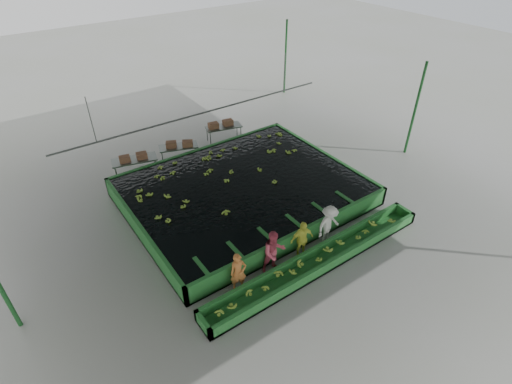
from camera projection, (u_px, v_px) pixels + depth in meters
ground at (263, 216)px, 17.47m from camera, size 80.00×80.00×0.00m
shed_roof at (264, 110)px, 14.56m from camera, size 20.00×22.00×0.04m
shed_posts at (263, 168)px, 16.02m from camera, size 20.00×22.00×5.00m
flotation_tank at (243, 191)px, 18.21m from camera, size 10.00×8.00×0.90m
tank_water at (243, 184)px, 17.97m from camera, size 9.70×7.70×0.00m
sorting_trough at (319, 260)px, 14.94m from camera, size 10.00×1.00×0.50m
cableway_rail at (202, 113)px, 19.04m from camera, size 0.08×0.08×14.00m
rail_hanger_left at (91, 120)px, 16.12m from camera, size 0.04×0.04×2.00m
rail_hanger_right at (285, 72)px, 20.80m from camera, size 0.04×0.04×2.00m
worker_a at (238, 272)px, 13.71m from camera, size 0.67×0.54×1.59m
worker_b at (274, 252)px, 14.37m from camera, size 1.01×0.86×1.81m
worker_c at (302, 239)px, 15.04m from camera, size 1.02×0.57×1.64m
worker_d at (329, 225)px, 15.65m from camera, size 1.17×0.73×1.74m
packing_table_left at (136, 168)px, 19.79m from camera, size 2.29×1.35×0.98m
packing_table_mid at (179, 154)px, 20.99m from camera, size 2.13×1.41×0.90m
packing_table_right at (224, 133)px, 22.84m from camera, size 2.14×1.26×0.91m
box_stack_left at (134, 160)px, 19.46m from camera, size 1.37×0.62×0.28m
box_stack_mid at (180, 146)px, 20.69m from camera, size 1.38×0.98×0.29m
box_stack_right at (221, 126)px, 22.54m from camera, size 1.47×0.61×0.31m
floating_bananas at (234, 176)px, 18.50m from camera, size 8.94×6.09×0.12m
trough_bananas at (319, 257)px, 14.85m from camera, size 8.32×0.55×0.11m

